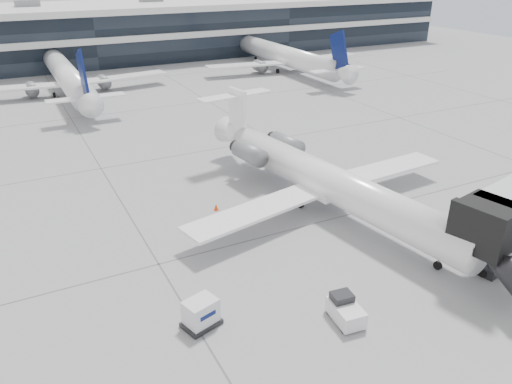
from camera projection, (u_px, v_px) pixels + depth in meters
ground at (281, 232)px, 39.51m from camera, size 220.00×220.00×0.00m
terminal at (86, 37)px, 103.48m from camera, size 170.00×22.00×10.00m
bg_jet_center at (69, 93)px, 80.54m from camera, size 32.00×40.00×9.60m
bg_jet_right at (284, 70)px, 97.04m from camera, size 32.00×40.00×9.60m
regional_jet at (326, 180)px, 42.26m from camera, size 26.95×33.63×7.77m
baggage_tug at (345, 310)px, 29.65m from camera, size 1.73×2.62×1.57m
cargo_uld at (201, 313)px, 29.13m from camera, size 2.48×2.11×1.73m
traffic_cone at (216, 207)px, 42.89m from camera, size 0.52×0.52×0.60m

